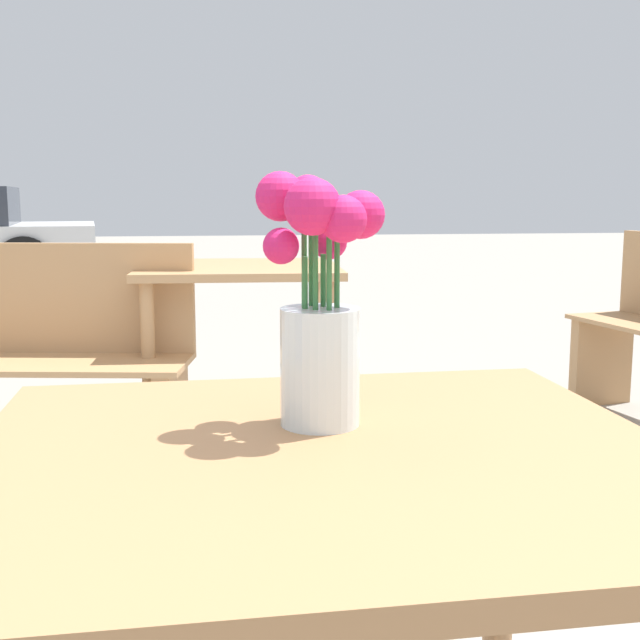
% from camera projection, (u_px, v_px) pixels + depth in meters
% --- Properties ---
extents(table_front, '(0.84, 0.76, 0.73)m').
position_uv_depth(table_front, '(325.00, 538.00, 0.96)').
color(table_front, '#9E7047').
rests_on(table_front, ground_plane).
extents(flower_vase, '(0.16, 0.16, 0.32)m').
position_uv_depth(flower_vase, '(319.00, 315.00, 1.01)').
color(flower_vase, silver).
rests_on(flower_vase, table_front).
extents(table_back, '(0.80, 0.75, 0.75)m').
position_uv_depth(table_back, '(239.00, 298.00, 3.14)').
color(table_back, tan).
rests_on(table_back, ground_plane).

